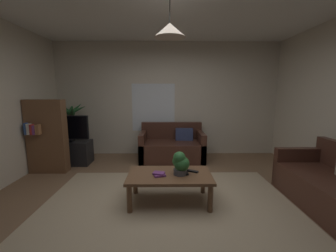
# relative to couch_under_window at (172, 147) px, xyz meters

# --- Properties ---
(floor) EXTENTS (5.32, 4.88, 0.02)m
(floor) POSITION_rel_couch_under_window_xyz_m (-0.11, -1.97, -0.29)
(floor) COLOR brown
(floor) RESTS_ON ground
(rug) EXTENTS (3.46, 2.68, 0.01)m
(rug) POSITION_rel_couch_under_window_xyz_m (-0.11, -2.17, -0.27)
(rug) COLOR tan
(rug) RESTS_ON ground
(wall_back) EXTENTS (5.44, 0.06, 2.70)m
(wall_back) POSITION_rel_couch_under_window_xyz_m (-0.11, 0.50, 1.07)
(wall_back) COLOR beige
(wall_back) RESTS_ON ground
(window_pane) EXTENTS (1.04, 0.01, 1.15)m
(window_pane) POSITION_rel_couch_under_window_xyz_m (-0.45, 0.46, 0.88)
(window_pane) COLOR white
(couch_under_window) EXTENTS (1.43, 0.81, 0.82)m
(couch_under_window) POSITION_rel_couch_under_window_xyz_m (0.00, 0.00, 0.00)
(couch_under_window) COLOR #47281E
(couch_under_window) RESTS_ON ground
(couch_right_side) EXTENTS (0.81, 1.46, 0.82)m
(couch_right_side) POSITION_rel_couch_under_window_xyz_m (2.08, -2.08, -0.00)
(couch_right_side) COLOR #47281E
(couch_right_side) RESTS_ON ground
(coffee_table) EXTENTS (1.16, 0.65, 0.41)m
(coffee_table) POSITION_rel_couch_under_window_xyz_m (-0.09, -1.91, 0.07)
(coffee_table) COLOR brown
(coffee_table) RESTS_ON ground
(book_on_table_0) EXTENTS (0.18, 0.15, 0.02)m
(book_on_table_0) POSITION_rel_couch_under_window_xyz_m (-0.23, -1.97, 0.15)
(book_on_table_0) COLOR #72387F
(book_on_table_0) RESTS_ON coffee_table
(book_on_table_1) EXTENTS (0.17, 0.14, 0.02)m
(book_on_table_1) POSITION_rel_couch_under_window_xyz_m (-0.24, -1.96, 0.17)
(book_on_table_1) COLOR #72387F
(book_on_table_1) RESTS_ON coffee_table
(remote_on_table_0) EXTENTS (0.16, 0.12, 0.02)m
(remote_on_table_0) POSITION_rel_couch_under_window_xyz_m (0.24, -1.84, 0.15)
(remote_on_table_0) COLOR black
(remote_on_table_0) RESTS_ON coffee_table
(remote_on_table_1) EXTENTS (0.07, 0.17, 0.02)m
(remote_on_table_1) POSITION_rel_couch_under_window_xyz_m (0.13, -1.88, 0.15)
(remote_on_table_1) COLOR black
(remote_on_table_1) RESTS_ON coffee_table
(potted_plant_on_table) EXTENTS (0.24, 0.21, 0.33)m
(potted_plant_on_table) POSITION_rel_couch_under_window_xyz_m (0.05, -1.92, 0.30)
(potted_plant_on_table) COLOR #4C4C51
(potted_plant_on_table) RESTS_ON coffee_table
(tv_stand) EXTENTS (0.90, 0.44, 0.50)m
(tv_stand) POSITION_rel_couch_under_window_xyz_m (-2.22, -0.28, -0.03)
(tv_stand) COLOR black
(tv_stand) RESTS_ON ground
(tv) EXTENTS (0.89, 0.16, 0.55)m
(tv) POSITION_rel_couch_under_window_xyz_m (-2.22, -0.31, 0.51)
(tv) COLOR black
(tv) RESTS_ON tv_stand
(potted_palm_corner) EXTENTS (0.84, 0.89, 1.34)m
(potted_palm_corner) POSITION_rel_couch_under_window_xyz_m (-2.38, 0.23, 0.37)
(potted_palm_corner) COLOR #B77051
(potted_palm_corner) RESTS_ON ground
(bookshelf_corner) EXTENTS (0.70, 0.31, 1.40)m
(bookshelf_corner) POSITION_rel_couch_under_window_xyz_m (-2.41, -0.75, 0.43)
(bookshelf_corner) COLOR brown
(bookshelf_corner) RESTS_ON ground
(pendant_lamp) EXTENTS (0.40, 0.40, 0.49)m
(pendant_lamp) POSITION_rel_couch_under_window_xyz_m (-0.09, -1.91, 2.02)
(pendant_lamp) COLOR black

